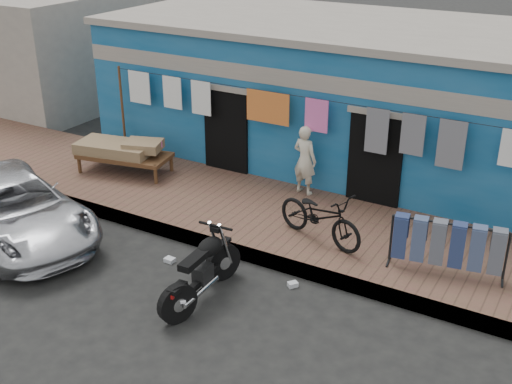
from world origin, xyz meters
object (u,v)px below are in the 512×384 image
at_px(car, 13,208).
at_px(seated_person, 305,160).
at_px(jeans_rack, 447,246).
at_px(motorcycle, 201,269).
at_px(charpoy, 125,157).
at_px(bicycle, 320,211).

distance_m(car, seated_person, 5.79).
bearing_deg(jeans_rack, motorcycle, -143.39).
xyz_separation_m(motorcycle, charpoy, (-4.18, 3.07, 0.05)).
bearing_deg(seated_person, car, 54.63).
bearing_deg(seated_person, bicycle, 133.54).
height_order(motorcycle, jeans_rack, jeans_rack).
height_order(car, charpoy, car).
xyz_separation_m(car, seated_person, (4.09, 4.08, 0.37)).
relative_size(seated_person, jeans_rack, 0.75).
distance_m(car, jeans_rack, 7.88).
bearing_deg(jeans_rack, charpoy, 174.89).
xyz_separation_m(motorcycle, jeans_rack, (3.24, 2.40, 0.15)).
relative_size(seated_person, charpoy, 0.64).
xyz_separation_m(seated_person, bicycle, (1.16, -1.73, -0.15)).
distance_m(car, charpoy, 3.09).
height_order(motorcycle, charpoy, motorcycle).
bearing_deg(bicycle, seated_person, 49.73).
bearing_deg(car, bicycle, -46.92).
height_order(car, bicycle, bicycle).
relative_size(car, seated_person, 2.95).
height_order(car, seated_person, seated_person).
bearing_deg(jeans_rack, bicycle, -177.96).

